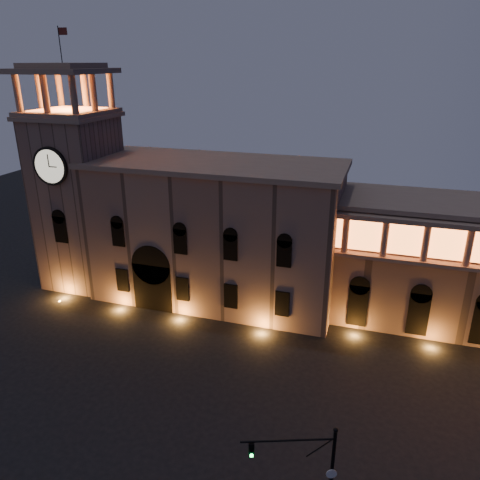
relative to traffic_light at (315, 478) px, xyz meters
The scene contains 4 objects.
ground 17.16m from the traffic_light, 155.74° to the left, with size 160.00×160.00×0.00m, color black.
government_building 33.79m from the traffic_light, 120.90° to the left, with size 30.80×12.80×17.60m.
clock_tower 45.92m from the traffic_light, 142.04° to the left, with size 9.80×9.80×32.40m.
traffic_light is the anchor object (origin of this frame).
Camera 1 is at (17.16, -29.08, 28.74)m, focal length 35.00 mm.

